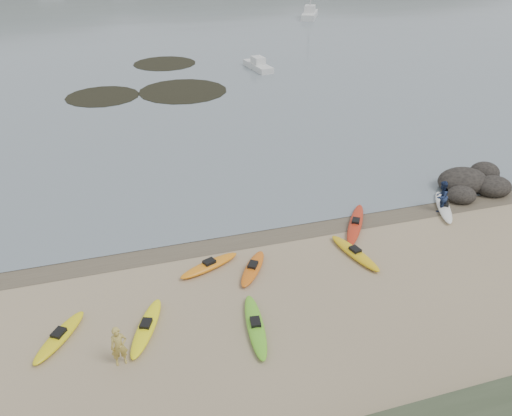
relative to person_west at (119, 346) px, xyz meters
name	(u,v)px	position (x,y,z in m)	size (l,w,h in m)	color
ground	(256,232)	(7.53, 7.39, -0.86)	(600.00, 600.00, 0.00)	tan
wet_sand	(258,235)	(7.53, 7.09, -0.85)	(60.00, 60.00, 0.00)	brown
kayaks	(282,267)	(7.75, 3.77, -0.69)	(23.26, 10.16, 0.34)	orange
person_west	(119,346)	(0.00, 0.00, 0.00)	(0.62, 0.41, 1.71)	tan
person_east	(441,196)	(18.38, 6.58, 0.08)	(0.91, 0.71, 1.87)	navy
rock_cluster	(472,186)	(22.00, 8.36, -0.64)	(5.06, 3.68, 1.59)	black
kelp_mats	(157,83)	(6.02, 38.56, -0.83)	(15.66, 20.18, 0.04)	black
moored_boats	(140,13)	(8.66, 84.93, -0.29)	(102.25, 81.08, 1.30)	silver
far_hills	(211,11)	(46.91, 201.36, -16.78)	(550.00, 135.00, 80.00)	#384235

